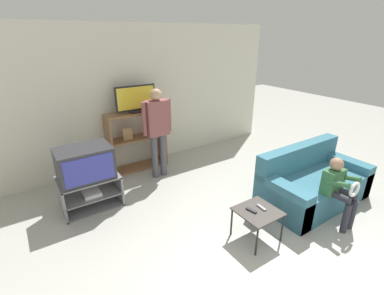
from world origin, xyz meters
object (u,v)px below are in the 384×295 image
Objects in this scene: television_main at (85,163)px; couch at (312,183)px; media_shelf at (137,140)px; snack_table at (258,214)px; person_seated_child at (339,186)px; tv_stand at (90,192)px; person_standing_adult at (157,125)px; remote_control_black at (251,210)px; remote_control_white at (261,208)px; television_flat at (136,100)px.

couch is at bearing -30.37° from television_main.
media_shelf is 2.27× the size of snack_table.
couch reaches higher than snack_table.
person_seated_child reaches higher than couch.
tv_stand is 1.51m from person_standing_adult.
person_standing_adult is (1.30, 0.28, 0.73)m from tv_stand.
television_main is 5.15× the size of remote_control_black.
media_shelf reaches higher than couch.
television_main reaches higher than remote_control_white.
television_flat is at bearing 116.70° from person_seated_child.
television_main reaches higher than tv_stand.
person_standing_adult is (-1.60, 2.00, 0.68)m from couch.
remote_control_white is 0.08× the size of couch.
remote_control_black is 0.15m from remote_control_white.
tv_stand reaches higher than remote_control_black.
television_main is 0.43× the size of couch.
remote_control_black is 2.20m from person_standing_adult.
couch is 2.65m from person_standing_adult.
remote_control_white is (0.50, -2.68, -0.15)m from media_shelf.
snack_table is 0.10m from remote_control_black.
media_shelf is 1.50× the size of television_flat.
person_standing_adult is at bearing 12.34° from tv_stand.
television_main is 1.40m from media_shelf.
remote_control_black is (0.35, -2.65, -0.15)m from media_shelf.
person_seated_child is at bearing -15.12° from remote_control_white.
television_main is 1.53m from television_flat.
person_standing_adult is at bearing -71.01° from media_shelf.
person_seated_child reaches higher than snack_table.
person_standing_adult is (-0.17, 2.13, 0.54)m from remote_control_black.
remote_control_white is at bearing -48.75° from television_main.
television_main is at bearing 149.63° from couch.
person_standing_adult is at bearing 128.69° from couch.
person_standing_adult is at bearing 12.58° from television_main.
remote_control_white is (0.08, 0.01, 0.05)m from snack_table.
television_flat is at bearing -44.03° from media_shelf.
person_seated_child is at bearing -39.70° from television_main.
snack_table is 1.37m from couch.
person_seated_child is (-0.24, -0.51, 0.28)m from couch.
television_flat is 2.80m from remote_control_black.
tv_stand is 0.76× the size of media_shelf.
media_shelf is at bearing 99.03° from snack_table.
remote_control_white is at bearing -20.89° from remote_control_black.
snack_table is at bearing 162.93° from person_seated_child.
person_standing_adult reaches higher than tv_stand.
television_main is 0.79× the size of person_seated_child.
couch is at bearing -54.94° from television_flat.
snack_table is 2.26m from person_standing_adult.
media_shelf reaches higher than remote_control_black.
person_seated_child is (1.54, -3.04, -0.01)m from media_shelf.
remote_control_white is 1.11m from person_seated_child.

